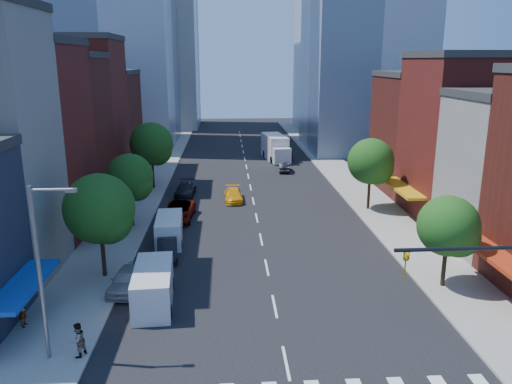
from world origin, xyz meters
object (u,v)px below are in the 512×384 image
(box_truck, at_px, (276,148))
(pedestrian_near, at_px, (23,312))
(parked_car_rear, at_px, (185,189))
(pedestrian_far, at_px, (78,340))
(taxi, at_px, (233,195))
(parked_car_second, at_px, (167,249))
(parked_car_third, at_px, (178,211))
(parked_car_front, at_px, (128,279))
(traffic_car_oncoming, at_px, (284,167))
(traffic_car_far, at_px, (287,154))
(cargo_van_far, at_px, (169,230))
(cargo_van_near, at_px, (153,288))

(box_truck, relative_size, pedestrian_near, 5.40)
(parked_car_rear, distance_m, pedestrian_near, 29.21)
(pedestrian_far, bearing_deg, taxi, -167.10)
(parked_car_second, bearing_deg, pedestrian_near, -130.70)
(taxi, bearing_deg, parked_car_third, -132.29)
(parked_car_front, height_order, parked_car_rear, parked_car_front)
(parked_car_rear, relative_size, pedestrian_near, 2.91)
(parked_car_third, distance_m, taxi, 8.19)
(parked_car_third, height_order, traffic_car_oncoming, parked_car_third)
(parked_car_second, xyz_separation_m, parked_car_third, (0.00, 9.56, 0.11))
(parked_car_front, relative_size, parked_car_second, 1.05)
(traffic_car_oncoming, bearing_deg, pedestrian_near, 70.34)
(traffic_car_far, bearing_deg, parked_car_rear, 64.10)
(traffic_car_far, bearing_deg, box_truck, 25.73)
(taxi, distance_m, traffic_car_oncoming, 16.11)
(pedestrian_far, bearing_deg, parked_car_second, -163.77)
(cargo_van_far, xyz_separation_m, box_truck, (12.42, 35.66, 0.64))
(parked_car_third, relative_size, cargo_van_far, 1.10)
(traffic_car_far, xyz_separation_m, pedestrian_far, (-17.07, -52.97, 0.31))
(traffic_car_far, bearing_deg, parked_car_front, 77.87)
(parked_car_front, xyz_separation_m, parked_car_third, (2.00, 15.12, 0.05))
(parked_car_second, height_order, parked_car_third, parked_car_third)
(parked_car_rear, xyz_separation_m, pedestrian_far, (-3.01, -31.62, 0.33))
(taxi, height_order, pedestrian_far, pedestrian_far)
(parked_car_third, bearing_deg, traffic_car_far, 69.15)
(traffic_car_oncoming, bearing_deg, cargo_van_far, 70.78)
(parked_car_second, relative_size, cargo_van_near, 0.74)
(taxi, bearing_deg, cargo_van_far, -115.52)
(parked_car_front, xyz_separation_m, cargo_van_far, (1.80, 8.86, 0.33))
(parked_car_second, height_order, traffic_car_oncoming, parked_car_second)
(pedestrian_far, bearing_deg, pedestrian_near, -100.54)
(parked_car_front, xyz_separation_m, traffic_car_oncoming, (14.58, 35.72, -0.11))
(parked_car_third, relative_size, traffic_car_far, 1.33)
(cargo_van_far, bearing_deg, parked_car_front, -104.75)
(cargo_van_near, bearing_deg, pedestrian_far, -122.18)
(parked_car_third, bearing_deg, parked_car_rear, 94.25)
(pedestrian_near, bearing_deg, taxi, -30.27)
(traffic_car_far, relative_size, box_truck, 0.47)
(parked_car_third, height_order, parked_car_rear, parked_car_third)
(parked_car_rear, distance_m, pedestrian_far, 31.77)
(parked_car_second, height_order, parked_car_rear, parked_car_rear)
(parked_car_front, distance_m, pedestrian_near, 6.77)
(parked_car_front, relative_size, traffic_car_far, 1.02)
(parked_car_rear, distance_m, taxi, 5.88)
(pedestrian_near, distance_m, pedestrian_far, 5.13)
(taxi, distance_m, pedestrian_near, 28.70)
(parked_car_front, distance_m, cargo_van_far, 9.04)
(traffic_car_oncoming, bearing_deg, parked_car_rear, 49.74)
(taxi, bearing_deg, parked_car_front, -110.56)
(pedestrian_far, bearing_deg, parked_car_rear, -156.56)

